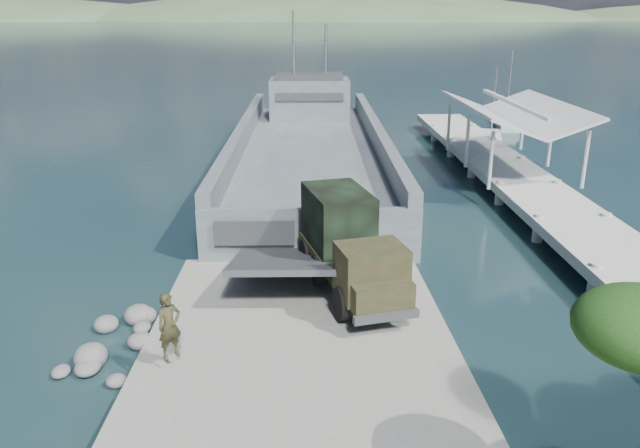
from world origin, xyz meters
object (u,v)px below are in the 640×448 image
at_px(pier, 513,165).
at_px(sailboat_far, 506,123).
at_px(soldier, 170,337).
at_px(military_truck, 348,244).
at_px(sailboat_near, 491,138).
at_px(landing_craft, 310,159).

distance_m(pier, sailboat_far, 22.06).
xyz_separation_m(pier, soldier, (-16.79, -20.15, -0.09)).
distance_m(military_truck, sailboat_near, 32.15).
bearing_deg(sailboat_far, pier, -97.49).
bearing_deg(sailboat_near, landing_craft, -133.71).
height_order(military_truck, soldier, military_truck).
xyz_separation_m(military_truck, sailboat_near, (14.13, 28.82, -1.88)).
bearing_deg(landing_craft, sailboat_far, 42.03).
xyz_separation_m(pier, military_truck, (-11.16, -14.48, 0.61)).
height_order(military_truck, sailboat_far, sailboat_far).
height_order(landing_craft, sailboat_near, landing_craft).
xyz_separation_m(landing_craft, military_truck, (1.11, -19.35, 1.28)).
relative_size(soldier, sailboat_near, 0.32).
relative_size(sailboat_near, sailboat_far, 0.87).
relative_size(military_truck, sailboat_near, 1.23).
bearing_deg(sailboat_near, sailboat_far, 77.53).
relative_size(military_truck, soldier, 3.82).
height_order(landing_craft, sailboat_far, landing_craft).
bearing_deg(sailboat_far, landing_craft, -129.65).
relative_size(landing_craft, military_truck, 4.97).
bearing_deg(sailboat_near, soldier, -105.39).
height_order(pier, soldier, pier).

